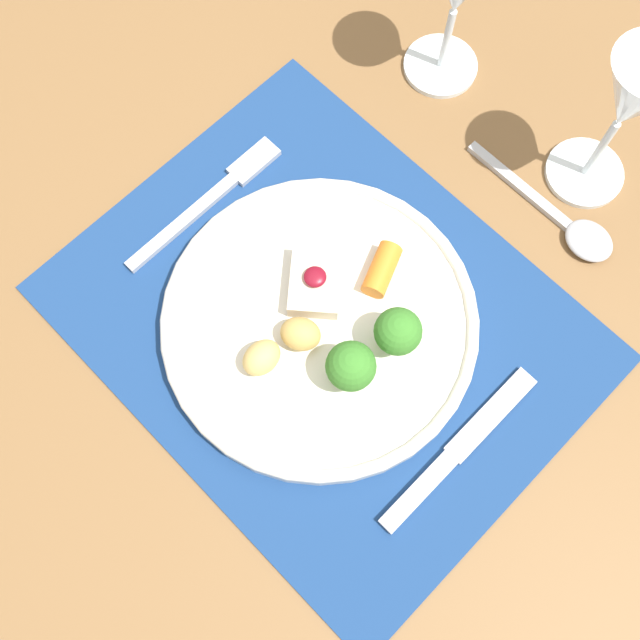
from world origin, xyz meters
name	(u,v)px	position (x,y,z in m)	size (l,w,h in m)	color
ground_plane	(322,445)	(0.00, 0.00, 0.00)	(8.00, 8.00, 0.00)	brown
dining_table	(324,346)	(0.00, 0.00, 0.66)	(1.56, 1.07, 0.74)	brown
placemat	(324,322)	(0.00, 0.00, 0.74)	(0.47, 0.37, 0.00)	navy
dinner_plate	(323,324)	(0.00, -0.01, 0.76)	(0.29, 0.29, 0.07)	silver
fork	(214,195)	(-0.17, 0.02, 0.75)	(0.02, 0.19, 0.01)	#B2B2B7
knife	(449,459)	(0.17, -0.01, 0.75)	(0.02, 0.19, 0.01)	#B2B2B7
spoon	(572,227)	(0.10, 0.24, 0.75)	(0.18, 0.04, 0.01)	#B2B2B7
wine_glass_near	(631,103)	(0.07, 0.30, 0.86)	(0.08, 0.08, 0.17)	white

